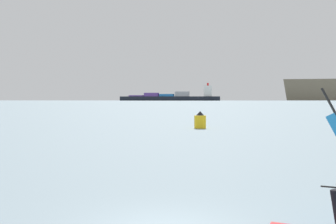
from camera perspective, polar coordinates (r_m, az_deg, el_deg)
The scene contains 3 objects.
cargo_ship at distance 877.32m, azimuth 0.63°, elevation 2.13°, with size 215.64×53.43×37.78m.
distant_headland at distance 1293.51m, azimuth 19.91°, elevation 2.73°, with size 1398.02×478.99×52.25m, color #756B56.
channel_buoy at distance 46.71m, azimuth 4.51°, elevation -1.22°, with size 1.34×1.34×1.98m.
Camera 1 is at (2.28, -10.04, 3.35)m, focal length 43.60 mm.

